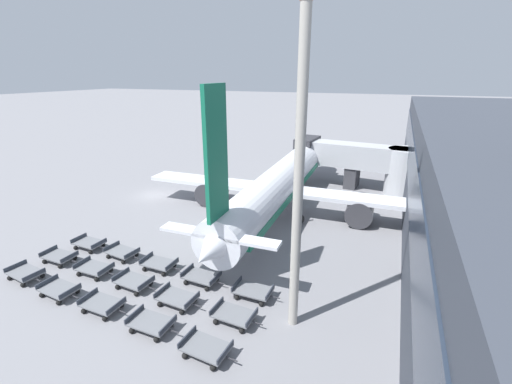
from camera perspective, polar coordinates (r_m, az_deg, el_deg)
name	(u,v)px	position (r m, az deg, el deg)	size (l,w,h in m)	color
ground_plane	(155,195)	(46.66, -16.48, -0.47)	(500.00, 500.00, 0.00)	gray
terminal_wing	(510,191)	(36.48, 36.65, 0.16)	(15.90, 75.51, 12.83)	#383D47
jet_bridge	(369,163)	(48.41, 18.25, 4.69)	(17.33, 6.36, 6.37)	#B2B5BA
airplane	(282,182)	(38.74, 4.37, 1.64)	(32.35, 38.64, 14.50)	silver
baggage_dolly_row_near_col_a	(25,273)	(32.43, -34.05, -11.17)	(3.44, 2.02, 0.92)	slate
baggage_dolly_row_near_col_b	(59,289)	(29.01, -29.98, -13.90)	(3.41, 1.95, 0.92)	slate
baggage_dolly_row_near_col_c	(102,304)	(26.14, -24.24, -16.70)	(3.37, 1.84, 0.92)	slate
baggage_dolly_row_near_col_d	(151,323)	(23.52, -17.05, -20.17)	(3.36, 1.83, 0.92)	slate
baggage_dolly_row_near_col_e	(206,348)	(21.29, -8.33, -24.34)	(3.41, 1.94, 0.92)	slate
baggage_dolly_row_mid_a_col_a	(59,257)	(33.64, -29.95, -9.31)	(3.37, 1.84, 0.92)	slate
baggage_dolly_row_mid_a_col_b	(94,268)	(30.49, -25.34, -11.45)	(3.36, 1.82, 0.92)	slate
baggage_dolly_row_mid_a_col_c	(134,282)	(27.70, -19.70, -13.88)	(3.41, 1.94, 0.92)	slate
baggage_dolly_row_mid_a_col_d	(177,298)	(25.15, -13.01, -16.85)	(3.40, 1.92, 0.92)	slate
baggage_dolly_row_mid_a_col_e	(234,315)	(23.23, -3.69, -19.78)	(3.39, 1.90, 0.92)	slate
baggage_dolly_row_mid_b_col_a	(89,243)	(34.82, -26.05, -7.70)	(3.39, 1.88, 0.92)	slate
baggage_dolly_row_mid_b_col_b	(122,252)	(32.06, -21.42, -9.34)	(3.43, 2.01, 0.92)	slate
baggage_dolly_row_mid_b_col_c	(159,264)	(29.35, -15.83, -11.44)	(3.36, 1.82, 0.92)	slate
baggage_dolly_row_mid_b_col_d	(201,277)	(26.99, -9.10, -13.82)	(3.39, 1.88, 0.92)	slate
baggage_dolly_row_mid_b_col_e	(253,291)	(25.22, -0.50, -16.18)	(3.36, 1.82, 0.92)	slate
apron_light_mast	(302,109)	(18.14, 7.63, 13.55)	(2.00, 0.70, 23.67)	#ADA89E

